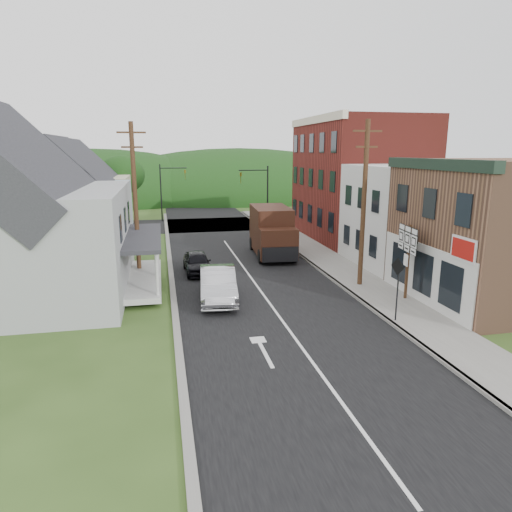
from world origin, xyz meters
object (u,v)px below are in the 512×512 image
silver_sedan (218,285)px  delivery_van (272,232)px  route_sign_cluster (408,251)px  warning_sign (398,281)px  dark_sedan (197,263)px

silver_sedan → delivery_van: size_ratio=0.78×
route_sign_cluster → warning_sign: bearing=-118.9°
silver_sedan → dark_sedan: 5.55m
dark_sedan → warning_sign: 12.97m
dark_sedan → delivery_van: bearing=30.9°
delivery_van → route_sign_cluster: size_ratio=1.70×
dark_sedan → route_sign_cluster: 12.50m
delivery_van → dark_sedan: bearing=-143.4°
silver_sedan → route_sign_cluster: (9.17, -2.04, 1.75)m
silver_sedan → warning_sign: bearing=-28.6°
silver_sedan → dark_sedan: silver_sedan is taller
delivery_van → warning_sign: bearing=-77.3°
silver_sedan → warning_sign: (7.19, -4.77, 1.13)m
dark_sedan → route_sign_cluster: route_sign_cluster is taller
dark_sedan → silver_sedan: bearing=-85.6°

